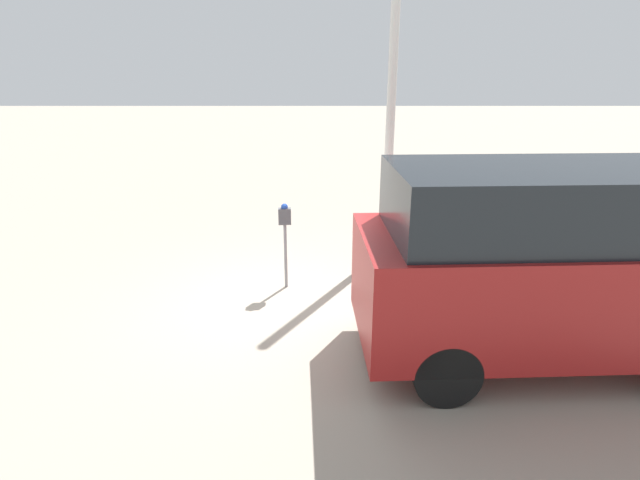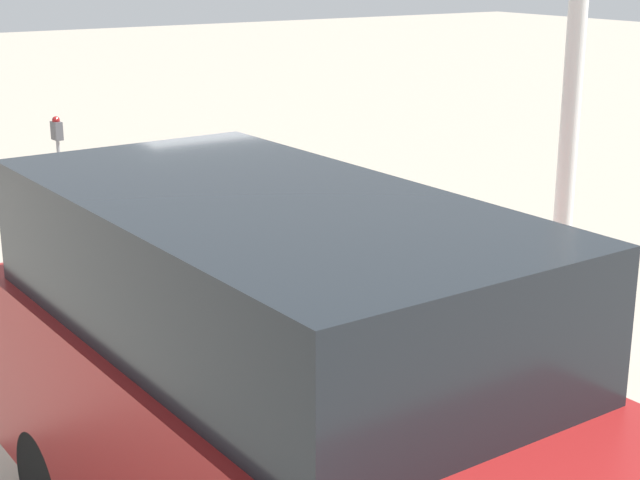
# 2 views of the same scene
# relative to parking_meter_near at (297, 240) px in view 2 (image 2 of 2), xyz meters

# --- Properties ---
(ground_plane) EXTENTS (80.00, 80.00, 0.00)m
(ground_plane) POSITION_rel_parking_meter_near_xyz_m (0.04, -0.69, -1.06)
(ground_plane) COLOR gray
(parking_meter_near) EXTENTS (0.21, 0.13, 1.43)m
(parking_meter_near) POSITION_rel_parking_meter_near_xyz_m (0.00, 0.00, 0.00)
(parking_meter_near) COLOR gray
(parking_meter_near) RESTS_ON ground
(parking_meter_far) EXTENTS (0.21, 0.13, 1.45)m
(parking_meter_far) POSITION_rel_parking_meter_near_xyz_m (-6.00, -0.33, 0.01)
(parking_meter_far) COLOR gray
(parking_meter_far) RESTS_ON ground
(lamp_post) EXTENTS (0.44, 0.44, 5.85)m
(lamp_post) POSITION_rel_parking_meter_near_xyz_m (1.83, 1.59, 0.87)
(lamp_post) COLOR beige
(lamp_post) RESTS_ON ground
(parked_van) EXTENTS (4.50, 2.11, 2.43)m
(parked_van) POSITION_rel_parking_meter_near_xyz_m (3.21, -2.12, 0.24)
(parked_van) COLOR maroon
(parked_van) RESTS_ON ground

